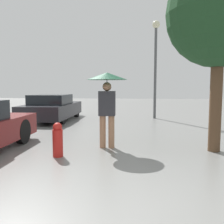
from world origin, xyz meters
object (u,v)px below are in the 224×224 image
(tree, at_px, (219,15))
(fire_hydrant, at_px, (58,140))
(pedestrian, at_px, (107,90))
(street_lamp, at_px, (156,54))
(parked_car_farthest, at_px, (52,108))

(tree, xyz_separation_m, fire_hydrant, (-3.60, -0.82, -2.80))
(pedestrian, relative_size, street_lamp, 0.41)
(parked_car_farthest, bearing_deg, street_lamp, 13.01)
(pedestrian, bearing_deg, street_lamp, 74.83)
(pedestrian, distance_m, fire_hydrant, 1.73)
(fire_hydrant, bearing_deg, pedestrian, 42.44)
(parked_car_farthest, distance_m, tree, 8.12)
(fire_hydrant, bearing_deg, tree, 12.79)
(parked_car_farthest, bearing_deg, pedestrian, -58.12)
(street_lamp, bearing_deg, fire_hydrant, -110.67)
(tree, bearing_deg, street_lamp, 98.57)
(pedestrian, bearing_deg, parked_car_farthest, 121.88)
(street_lamp, height_order, fire_hydrant, street_lamp)
(tree, relative_size, street_lamp, 0.95)
(fire_hydrant, bearing_deg, street_lamp, 69.33)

